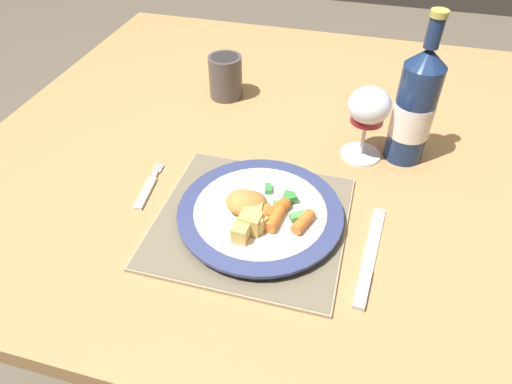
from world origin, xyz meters
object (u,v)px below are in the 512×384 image
object	(u,v)px
table_knife	(368,263)
wine_glass	(369,110)
fork	(148,189)
bottle	(415,108)
drinking_cup	(226,76)
dining_table	(293,171)
dinner_plate	(260,214)

from	to	relation	value
table_knife	wine_glass	xyz separation A→B (m)	(-0.04, 0.27, 0.10)
fork	bottle	world-z (taller)	bottle
table_knife	wine_glass	distance (m)	0.29
fork	drinking_cup	bearing A→B (deg)	84.83
dining_table	drinking_cup	size ratio (longest dim) A/B	12.97
fork	bottle	xyz separation A→B (m)	(0.42, 0.22, 0.10)
fork	dinner_plate	bearing A→B (deg)	-5.80
table_knife	fork	bearing A→B (deg)	170.23
dining_table	table_knife	world-z (taller)	table_knife
dinner_plate	table_knife	size ratio (longest dim) A/B	1.28
dining_table	bottle	size ratio (longest dim) A/B	4.42
wine_glass	bottle	xyz separation A→B (m)	(0.08, 0.02, 0.01)
dinner_plate	drinking_cup	size ratio (longest dim) A/B	2.81
dining_table	bottle	bearing A→B (deg)	0.07
dining_table	table_knife	distance (m)	0.34
fork	wine_glass	bearing A→B (deg)	30.05
drinking_cup	dining_table	bearing A→B (deg)	-34.47
drinking_cup	dinner_plate	bearing A→B (deg)	-64.30
dining_table	wine_glass	world-z (taller)	wine_glass
table_knife	drinking_cup	bearing A→B (deg)	130.56
dinner_plate	wine_glass	xyz separation A→B (m)	(0.14, 0.22, 0.08)
dinner_plate	table_knife	distance (m)	0.18
table_knife	wine_glass	bearing A→B (deg)	97.95
dinner_plate	bottle	bearing A→B (deg)	48.05
fork	table_knife	size ratio (longest dim) A/B	0.59
fork	dining_table	bearing A→B (deg)	45.20
drinking_cup	bottle	bearing A→B (deg)	-17.97
bottle	wine_glass	bearing A→B (deg)	-166.70
wine_glass	fork	bearing A→B (deg)	-149.95
dining_table	bottle	distance (m)	0.28
fork	wine_glass	size ratio (longest dim) A/B	0.85
dining_table	wine_glass	size ratio (longest dim) A/B	8.56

